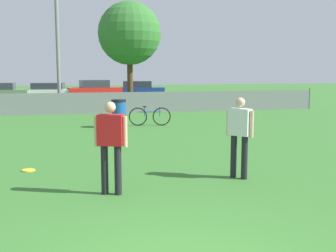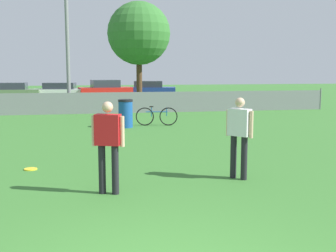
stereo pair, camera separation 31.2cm
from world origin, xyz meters
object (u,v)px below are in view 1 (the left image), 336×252
Objects in this scene: tree_near_pole at (130,34)px; player_thrower_red at (111,141)px; light_pole at (57,14)px; parked_car_blue at (138,90)px; player_receiver_white at (240,131)px; trash_bin at (119,114)px; parked_car_olive at (0,92)px; parked_car_white at (48,92)px; parked_car_red at (95,90)px; frisbee_disc at (29,170)px; bicycle_sideline at (150,116)px.

player_thrower_red is (-2.65, -16.34, -3.28)m from tree_near_pole.
parked_car_blue is at bearing 61.30° from light_pole.
trash_bin is at bearing 149.86° from player_receiver_white.
light_pole is 1.89× the size of parked_car_blue.
parked_car_white is (3.36, 0.42, -0.02)m from parked_car_olive.
light_pole is 10.56m from parked_car_white.
player_receiver_white reaches higher than parked_car_red.
parked_car_white is at bearing 96.11° from light_pole.
parked_car_olive is at bearing 134.35° from tree_near_pole.
parked_car_red reaches higher than frisbee_disc.
player_thrower_red reaches higher than parked_car_white.
light_pole is 4.04m from tree_near_pole.
player_receiver_white is 1.53× the size of trash_bin.
light_pole reaches higher than parked_car_olive.
tree_near_pole reaches higher than parked_car_red.
trash_bin is at bearing -90.70° from parked_car_blue.
bicycle_sideline is (3.70, -6.44, -4.75)m from light_pole.
frisbee_disc is 0.06× the size of parked_car_blue.
parked_car_red is (2.78, 22.63, 0.71)m from frisbee_disc.
parked_car_red reaches higher than parked_car_white.
parked_car_red reaches higher than parked_car_olive.
light_pole is at bearing 153.96° from player_receiver_white.
parked_car_olive reaches higher than parked_car_white.
light_pole reaches higher than player_thrower_red.
parked_car_white reaches higher than trash_bin.
tree_near_pole is 1.33× the size of parked_car_white.
parked_car_white is 7.09m from parked_car_blue.
parked_car_blue is (10.33, 1.77, -0.00)m from parked_car_olive.
trash_bin is (1.16, 8.93, -0.44)m from player_thrower_red.
tree_near_pole is 20.57× the size of frisbee_disc.
player_thrower_red is at bearing -53.61° from frisbee_disc.
player_thrower_red is at bearing -77.03° from parked_car_white.
player_receiver_white is at bearing -70.76° from parked_car_white.
trash_bin is (-1.50, -7.41, -3.72)m from tree_near_pole.
parked_car_red is at bearing 1.59° from parked_car_olive.
player_thrower_red is at bearing -94.95° from bicycle_sideline.
tree_near_pole is 12.37m from parked_car_olive.
player_receiver_white reaches higher than frisbee_disc.
tree_near_pole reaches higher than parked_car_blue.
tree_near_pole is at bearing 98.31° from bicycle_sideline.
frisbee_disc is 22.92m from parked_car_olive.
tree_near_pole reaches higher than frisbee_disc.
frisbee_disc is 23.01m from parked_car_white.
tree_near_pole is at bearing 78.57° from trash_bin.
light_pole reaches higher than parked_car_white.
trash_bin is at bearing -65.83° from parked_car_olive.
player_receiver_white is 0.41× the size of parked_car_red.
parked_car_olive is at bearing 127.38° from bicycle_sideline.
bicycle_sideline reaches higher than frisbee_disc.
player_thrower_red is 1.53× the size of trash_bin.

